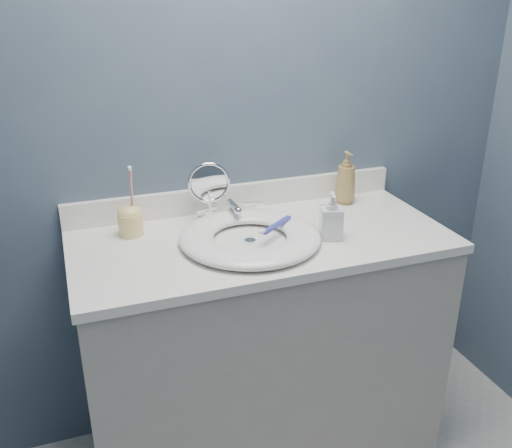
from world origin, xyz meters
name	(u,v)px	position (x,y,z in m)	size (l,w,h in m)	color
back_wall	(234,121)	(0.00, 1.25, 1.20)	(2.20, 0.02, 2.40)	#424E63
vanity_cabinet	(261,352)	(0.00, 0.97, 0.42)	(1.20, 0.55, 0.85)	#ADA89E
countertop	(262,240)	(0.00, 0.97, 0.86)	(1.22, 0.57, 0.03)	white
backsplash	(237,197)	(0.00, 1.24, 0.93)	(1.22, 0.02, 0.09)	white
basin	(250,237)	(-0.05, 0.94, 0.90)	(0.45, 0.45, 0.04)	white
drain	(250,241)	(-0.05, 0.94, 0.88)	(0.04, 0.04, 0.01)	silver
faucet	(231,212)	(-0.05, 1.14, 0.91)	(0.25, 0.13, 0.07)	silver
makeup_mirror	(209,190)	(-0.12, 1.15, 1.00)	(0.14, 0.08, 0.21)	silver
soap_bottle_amber	(346,178)	(0.40, 1.16, 0.98)	(0.08, 0.08, 0.20)	olive
soap_bottle_clear	(332,216)	(0.21, 0.89, 0.96)	(0.07, 0.07, 0.15)	silver
toothbrush_holder	(130,220)	(-0.40, 1.13, 0.93)	(0.08, 0.08, 0.23)	#F5D47A
toothbrush_lying	(276,226)	(0.04, 0.95, 0.92)	(0.15, 0.12, 0.02)	#3139AF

